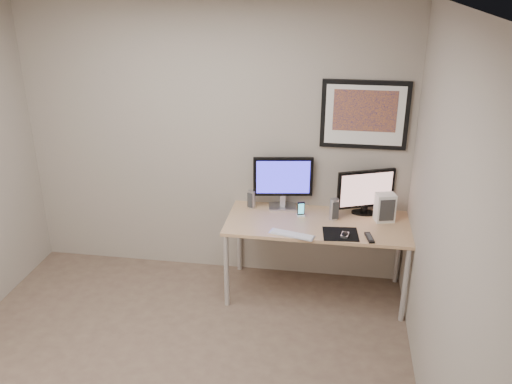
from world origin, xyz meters
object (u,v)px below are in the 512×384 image
(desk, at_px, (317,228))
(keyboard, at_px, (292,234))
(monitor_large, at_px, (283,180))
(speaker_left, at_px, (252,199))
(speaker_right, at_px, (334,209))
(framed_art, at_px, (365,115))
(phone_dock, at_px, (301,209))
(fan_unit, at_px, (385,207))
(monitor_tv, at_px, (366,191))

(desk, relative_size, keyboard, 4.17)
(monitor_large, distance_m, keyboard, 0.62)
(desk, distance_m, speaker_left, 0.67)
(speaker_right, bearing_deg, framed_art, 27.13)
(phone_dock, bearing_deg, speaker_right, -20.59)
(fan_unit, bearing_deg, desk, 176.57)
(phone_dock, bearing_deg, monitor_large, 119.74)
(desk, xyz_separation_m, speaker_right, (0.14, 0.08, 0.16))
(keyboard, bearing_deg, desk, 69.81)
(desk, height_order, keyboard, keyboard)
(desk, bearing_deg, fan_unit, 11.56)
(speaker_left, relative_size, speaker_right, 0.89)
(framed_art, xyz_separation_m, fan_unit, (0.23, -0.21, -0.77))
(framed_art, height_order, monitor_large, framed_art)
(monitor_large, distance_m, fan_unit, 0.94)
(framed_art, relative_size, speaker_right, 3.88)
(monitor_large, relative_size, phone_dock, 3.86)
(speaker_right, bearing_deg, phone_dock, 155.84)
(monitor_tv, bearing_deg, monitor_large, 156.72)
(desk, relative_size, phone_dock, 11.43)
(desk, height_order, monitor_tv, monitor_tv)
(speaker_left, xyz_separation_m, speaker_right, (0.76, -0.13, 0.01))
(desk, relative_size, speaker_left, 9.32)
(monitor_large, relative_size, speaker_right, 2.79)
(desk, relative_size, monitor_tv, 3.17)
(desk, xyz_separation_m, framed_art, (0.35, 0.33, 0.96))
(framed_art, distance_m, fan_unit, 0.83)
(framed_art, bearing_deg, keyboard, -131.54)
(framed_art, distance_m, phone_dock, 0.99)
(desk, height_order, monitor_large, monitor_large)
(framed_art, distance_m, speaker_left, 1.26)
(monitor_tv, bearing_deg, fan_unit, -56.62)
(monitor_tv, relative_size, speaker_right, 2.61)
(framed_art, distance_m, monitor_tv, 0.68)
(speaker_right, relative_size, keyboard, 0.50)
(framed_art, height_order, monitor_tv, framed_art)
(desk, height_order, phone_dock, phone_dock)
(monitor_tv, bearing_deg, speaker_left, 159.25)
(keyboard, bearing_deg, speaker_right, 62.18)
(monitor_large, distance_m, speaker_right, 0.53)
(fan_unit, bearing_deg, speaker_left, 160.47)
(phone_dock, bearing_deg, keyboard, -115.81)
(monitor_tv, height_order, phone_dock, monitor_tv)
(monitor_tv, height_order, speaker_left, monitor_tv)
(desk, xyz_separation_m, speaker_left, (-0.62, 0.21, 0.15))
(desk, distance_m, monitor_tv, 0.55)
(fan_unit, bearing_deg, monitor_large, 156.68)
(speaker_right, height_order, fan_unit, fan_unit)
(speaker_right, relative_size, phone_dock, 1.38)
(speaker_left, distance_m, keyboard, 0.66)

